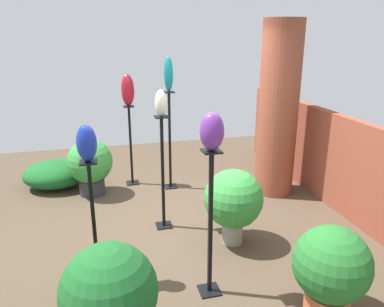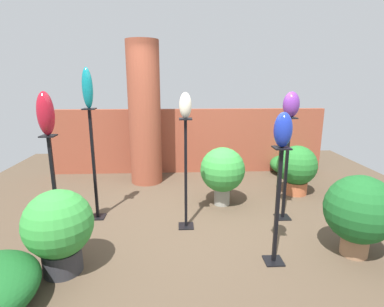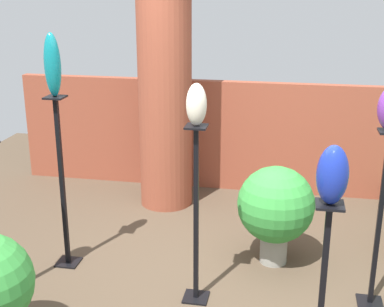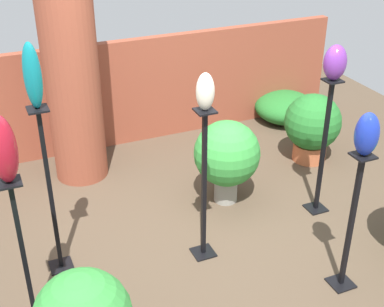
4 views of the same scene
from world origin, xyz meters
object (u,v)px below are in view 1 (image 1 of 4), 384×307
pedestal_ruby (131,149)px  potted_plant_front_left (233,200)px  brick_pillar (278,110)px  art_vase_violet (212,131)px  potted_plant_near_pillar (90,164)px  art_vase_ruby (128,90)px  potted_plant_walkway_edge (109,294)px  pedestal_violet (210,230)px  pedestal_teal (170,145)px  art_vase_cobalt (87,143)px  potted_plant_mid_right (331,268)px  pedestal_cobalt (94,228)px  art_vase_ivory (161,103)px  art_vase_teal (168,74)px  pedestal_ivory (163,178)px

pedestal_ruby → potted_plant_front_left: pedestal_ruby is taller
brick_pillar → art_vase_violet: (2.07, -1.68, 0.30)m
potted_plant_near_pillar → pedestal_ruby: bearing=113.0°
art_vase_ruby → potted_plant_walkway_edge: size_ratio=0.53×
pedestal_violet → pedestal_teal: bearing=176.9°
brick_pillar → potted_plant_near_pillar: 2.94m
art_vase_cobalt → potted_plant_mid_right: art_vase_cobalt is taller
brick_pillar → pedestal_cobalt: 3.24m
art_vase_ruby → art_vase_ivory: art_vase_ruby is taller
brick_pillar → art_vase_ruby: 2.30m
pedestal_violet → pedestal_teal: size_ratio=0.93×
pedestal_violet → pedestal_cobalt: pedestal_violet is taller
art_vase_ivory → potted_plant_near_pillar: 1.92m
art_vase_ruby → art_vase_teal: art_vase_teal is taller
potted_plant_mid_right → potted_plant_front_left: potted_plant_front_left is taller
potted_plant_near_pillar → potted_plant_mid_right: bearing=32.1°
pedestal_ruby → art_vase_teal: size_ratio=2.51×
brick_pillar → potted_plant_front_left: (1.28, -1.15, -0.75)m
pedestal_teal → art_vase_ivory: (1.25, -0.34, 0.89)m
art_vase_violet → art_vase_ruby: art_vase_ruby is taller
brick_pillar → potted_plant_near_pillar: brick_pillar is taller
pedestal_ruby → potted_plant_mid_right: 3.74m
art_vase_violet → art_vase_ivory: (-1.38, -0.19, 0.01)m
pedestal_cobalt → pedestal_teal: pedestal_teal is taller
pedestal_violet → art_vase_teal: bearing=176.9°
pedestal_ivory → brick_pillar: bearing=110.3°
art_vase_teal → potted_plant_near_pillar: art_vase_teal is taller
potted_plant_walkway_edge → pedestal_violet: bearing=117.3°
pedestal_ivory → potted_plant_near_pillar: 1.58m
art_vase_violet → potted_plant_near_pillar: art_vase_violet is taller
pedestal_teal → potted_plant_near_pillar: pedestal_teal is taller
pedestal_teal → potted_plant_walkway_edge: pedestal_teal is taller
art_vase_ivory → potted_plant_mid_right: (1.92, 1.12, -1.15)m
art_vase_cobalt → potted_plant_near_pillar: 2.40m
brick_pillar → potted_plant_walkway_edge: size_ratio=2.82×
art_vase_cobalt → pedestal_violet: bearing=66.0°
pedestal_violet → potted_plant_front_left: 0.96m
pedestal_ruby → art_vase_teal: (0.31, 0.58, 1.21)m
pedestal_ivory → pedestal_teal: bearing=164.9°
pedestal_ivory → art_vase_ruby: size_ratio=2.96×
art_vase_violet → potted_plant_front_left: 1.42m
brick_pillar → pedestal_ivory: size_ratio=1.78×
pedestal_ivory → potted_plant_near_pillar: size_ratio=1.67×
pedestal_violet → potted_plant_near_pillar: 2.88m
pedestal_cobalt → potted_plant_walkway_edge: bearing=5.9°
pedestal_ruby → pedestal_cobalt: size_ratio=1.03×
pedestal_ruby → pedestal_ivory: size_ratio=0.90×
art_vase_violet → art_vase_cobalt: 1.14m
art_vase_violet → art_vase_ruby: bearing=-171.5°
art_vase_cobalt → potted_plant_near_pillar: bearing=-178.7°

